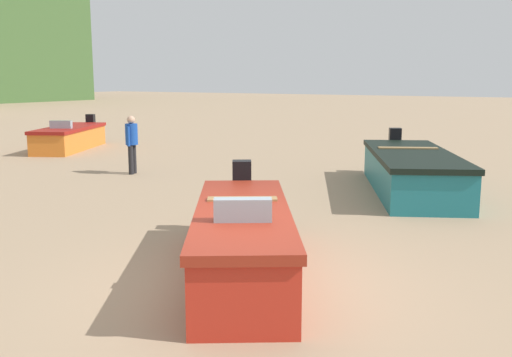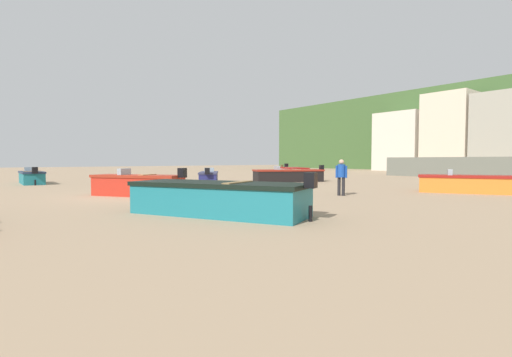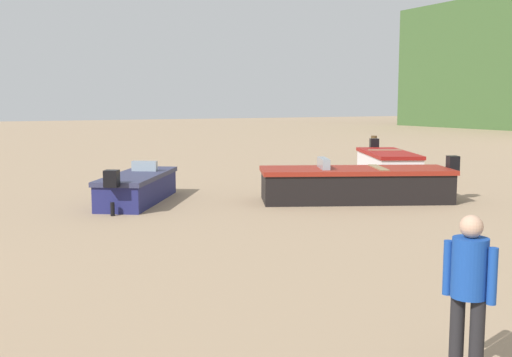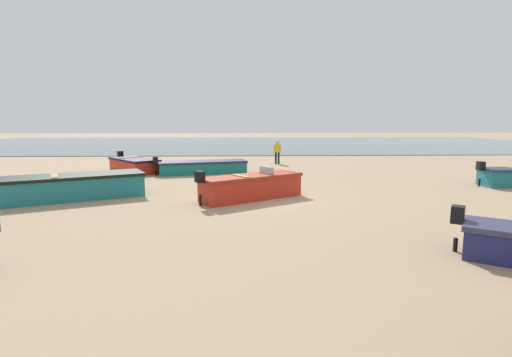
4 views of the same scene
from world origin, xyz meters
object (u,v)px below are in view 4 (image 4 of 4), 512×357
Objects in this scene: boat_red_2 at (251,187)px; boat_red_8 at (134,165)px; boat_teal_7 at (203,167)px; beach_walker_distant at (277,150)px; boat_teal_3 at (73,186)px.

boat_red_8 is (6.78, -8.20, -0.06)m from boat_red_2.
boat_red_2 is 0.79× the size of boat_teal_7.
boat_red_2 is 12.40m from beach_walker_distant.
beach_walker_distant is (-4.78, -4.82, 0.58)m from boat_teal_7.
boat_red_2 reaches higher than boat_teal_7.
beach_walker_distant is at bearing 121.22° from boat_teal_7.
boat_red_8 is at bearing 152.53° from boat_teal_3.
beach_walker_distant reaches higher than boat_teal_3.
boat_teal_3 is 3.38× the size of beach_walker_distant.
boat_teal_7 is at bearing 129.20° from boat_red_8.
boat_teal_3 is 8.33m from boat_teal_7.
beach_walker_distant reaches higher than boat_red_8.
boat_red_2 is at bearing 61.67° from boat_teal_3.
boat_teal_7 is 6.81m from beach_walker_distant.
boat_red_8 is at bearing -145.82° from beach_walker_distant.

